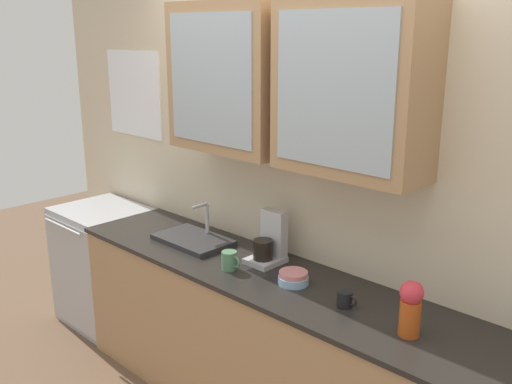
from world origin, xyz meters
TOP-DOWN VIEW (x-y plane):
  - back_wall_unit at (-0.00, 0.30)m, footprint 4.69×0.41m
  - counter at (0.00, 0.00)m, footprint 2.68×0.61m
  - sink_faucet at (-0.63, 0.03)m, footprint 0.48×0.30m
  - bowl_stack at (0.20, -0.00)m, footprint 0.16×0.16m
  - vase at (0.88, -0.05)m, footprint 0.10×0.10m
  - cup_near_sink at (-0.17, -0.10)m, footprint 0.12×0.08m
  - cup_near_bowls at (0.54, -0.03)m, footprint 0.11×0.07m
  - dishwasher at (-1.63, -0.00)m, footprint 0.64×0.59m
  - coffee_maker at (-0.09, 0.13)m, footprint 0.17×0.20m

SIDE VIEW (x-z plane):
  - dishwasher at x=-1.63m, z-range 0.00..0.88m
  - counter at x=0.00m, z-range 0.00..0.88m
  - sink_faucet at x=-0.63m, z-range 0.79..1.02m
  - bowl_stack at x=0.20m, z-range 0.88..0.95m
  - cup_near_bowls at x=0.54m, z-range 0.88..0.96m
  - cup_near_sink at x=-0.17m, z-range 0.88..0.99m
  - coffee_maker at x=-0.09m, z-range 0.85..1.14m
  - vase at x=0.88m, z-range 0.89..1.14m
  - back_wall_unit at x=0.00m, z-range 0.14..2.75m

